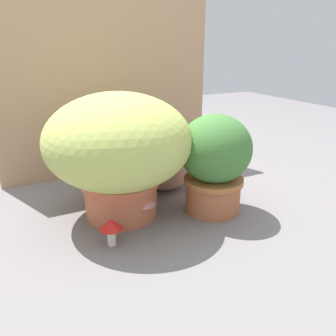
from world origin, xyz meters
The scene contains 7 objects.
ground_plane centered at (0.00, 0.00, 0.00)m, with size 6.00×6.00×0.00m, color slate.
cardboard_backdrop centered at (0.00, 0.57, 0.48)m, with size 1.22×0.03×0.96m, color tan.
grass_planter centered at (-0.14, 0.01, 0.31)m, with size 0.61×0.61×0.54m.
leafy_planter centered at (0.24, -0.13, 0.24)m, with size 0.32×0.32×0.44m.
cat centered at (0.19, 0.17, 0.12)m, with size 0.38×0.19×0.32m.
mushroom_ornament_pink centered at (-0.08, -0.10, 0.10)m, with size 0.10×0.10×0.13m.
mushroom_ornament_red centered at (-0.26, -0.20, 0.08)m, with size 0.09×0.09×0.11m.
Camera 1 is at (-0.57, -1.29, 0.72)m, focal length 36.54 mm.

